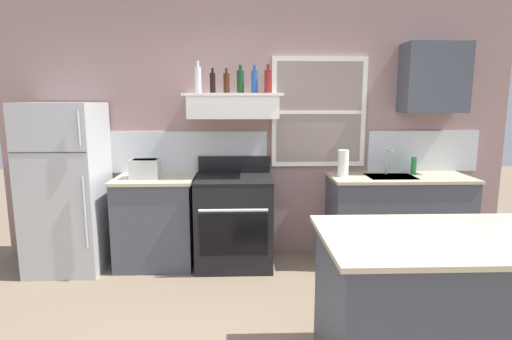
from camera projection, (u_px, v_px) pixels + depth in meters
name	position (u px, v px, depth m)	size (l,w,h in m)	color
back_wall	(260.00, 131.00, 4.47)	(5.40, 0.11, 2.70)	gray
refrigerator	(67.00, 187.00, 4.12)	(0.70, 0.72, 1.66)	#B7BABC
counter_left_of_stove	(156.00, 221.00, 4.27)	(0.79, 0.63, 0.91)	#474C56
toaster	(145.00, 168.00, 4.14)	(0.30, 0.20, 0.19)	silver
stove_range	(234.00, 221.00, 4.26)	(0.76, 0.69, 1.09)	black
range_hood_shelf	(233.00, 106.00, 4.16)	(0.96, 0.52, 0.24)	white
bottle_clear_tall	(198.00, 80.00, 4.14)	(0.06, 0.06, 0.32)	silver
bottle_balsamic_dark	(213.00, 83.00, 4.08)	(0.06, 0.06, 0.24)	black
bottle_brown_stout	(227.00, 83.00, 4.15)	(0.06, 0.06, 0.24)	#381E0F
bottle_dark_green_wine	(240.00, 81.00, 4.16)	(0.07, 0.07, 0.28)	#143819
bottle_blue_liqueur	(255.00, 81.00, 4.13)	(0.07, 0.07, 0.27)	#1E478C
bottle_red_label_wine	(268.00, 81.00, 4.10)	(0.07, 0.07, 0.28)	maroon
counter_right_with_sink	(397.00, 219.00, 4.35)	(1.43, 0.63, 0.91)	#474C56
sink_faucet	(388.00, 158.00, 4.34)	(0.03, 0.17, 0.28)	silver
paper_towel_roll	(343.00, 163.00, 4.23)	(0.11, 0.11, 0.27)	white
dish_soap_bottle	(414.00, 166.00, 4.37)	(0.06, 0.06, 0.18)	#268C3F
kitchen_island	(437.00, 308.00, 2.49)	(1.40, 0.90, 0.91)	#474C56
upper_cabinet_right	(434.00, 78.00, 4.26)	(0.64, 0.32, 0.70)	#474C56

